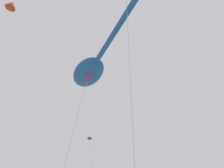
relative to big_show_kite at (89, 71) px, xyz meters
name	(u,v)px	position (x,y,z in m)	size (l,w,h in m)	color
big_show_kite	(89,71)	(0.00, 0.00, 0.00)	(7.86, 10.98, 14.50)	blue
small_kite_bird_shape	(90,139)	(6.20, 3.99, -4.73)	(1.72, 1.80, 9.36)	blue
small_kite_streamer_purple	(11,6)	(-9.29, -1.39, -2.71)	(1.44, 1.00, 11.50)	red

